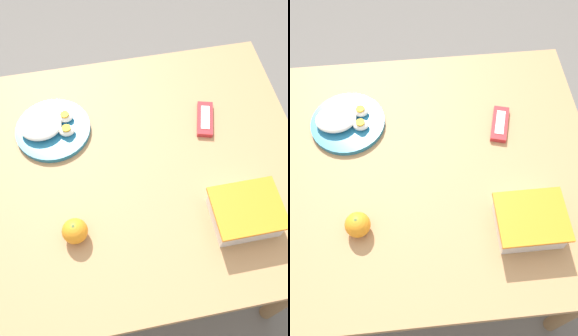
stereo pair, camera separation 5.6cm
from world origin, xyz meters
TOP-DOWN VIEW (x-y plane):
  - ground_plane at (0.00, 0.00)m, footprint 10.00×10.00m
  - table at (0.00, 0.00)m, footprint 1.13×0.93m
  - food_container at (-0.30, 0.23)m, footprint 0.19×0.16m
  - orange_fruit at (0.17, 0.19)m, footprint 0.07×0.07m
  - rice_plate at (0.21, -0.19)m, footprint 0.24×0.24m
  - candy_bar at (-0.29, -0.13)m, footprint 0.08×0.14m

SIDE VIEW (x-z plane):
  - ground_plane at x=0.00m, z-range 0.00..0.00m
  - table at x=0.00m, z-range 0.27..0.97m
  - candy_bar at x=-0.29m, z-range 0.70..0.73m
  - rice_plate at x=0.21m, z-range 0.70..0.75m
  - orange_fruit at x=0.17m, z-range 0.71..0.78m
  - food_container at x=-0.30m, z-range 0.70..0.78m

